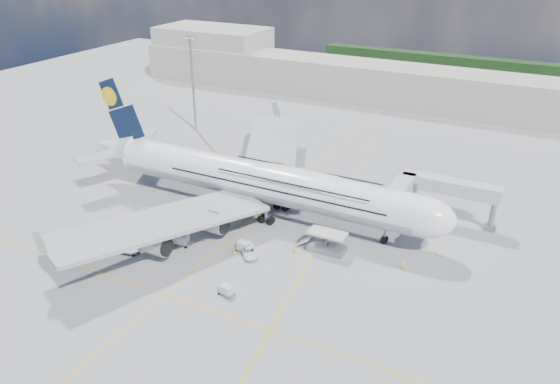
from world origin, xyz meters
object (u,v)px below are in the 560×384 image
at_px(crew_nose, 404,266).
at_px(cone_wing_left_outer, 244,168).
at_px(light_mast, 193,83).
at_px(cone_wing_right_outer, 170,241).
at_px(dolly_row_a, 130,251).
at_px(dolly_row_b, 153,209).
at_px(service_van, 249,252).
at_px(jet_bridge, 430,190).
at_px(dolly_nose_far, 226,290).
at_px(baggage_tug, 167,232).
at_px(cone_wing_left_inner, 294,178).
at_px(cone_tail, 107,169).
at_px(cargo_loader, 326,244).
at_px(dolly_back, 161,215).
at_px(airliner, 261,181).
at_px(crew_loader, 342,236).
at_px(cone_wing_right_inner, 203,240).
at_px(dolly_nose_near, 243,246).
at_px(catering_truck_outer, 262,146).
at_px(dolly_row_c, 181,239).
at_px(catering_truck_inner, 269,182).
at_px(crew_wing, 157,248).
at_px(cone_nose, 436,254).
at_px(crew_van, 294,249).
at_px(crew_tug, 233,250).

xyz_separation_m(crew_nose, cone_wing_left_outer, (-44.66, 24.28, -0.54)).
distance_m(light_mast, cone_wing_right_outer, 62.28).
relative_size(dolly_row_a, dolly_row_b, 1.04).
height_order(light_mast, service_van, light_mast).
xyz_separation_m(jet_bridge, dolly_nose_far, (-21.45, -36.68, -5.96)).
distance_m(baggage_tug, cone_wing_left_inner, 34.44).
height_order(light_mast, cone_tail, light_mast).
relative_size(cargo_loader, dolly_back, 2.85).
distance_m(jet_bridge, cone_wing_left_inner, 32.58).
xyz_separation_m(dolly_row_a, crew_nose, (43.14, 16.35, 0.46)).
relative_size(cone_wing_left_inner, cone_wing_left_outer, 0.86).
distance_m(airliner, crew_loader, 18.98).
xyz_separation_m(cone_wing_right_inner, cone_tail, (-38.11, 16.46, 0.04)).
height_order(service_van, cone_wing_right_inner, service_van).
bearing_deg(crew_loader, dolly_nose_near, -92.79).
xyz_separation_m(service_van, cone_wing_left_inner, (-7.16, 32.10, -0.46)).
relative_size(airliner, light_mast, 3.10).
bearing_deg(cargo_loader, dolly_row_a, -151.44).
xyz_separation_m(light_mast, dolly_nose_near, (44.21, -48.68, -12.25)).
distance_m(cone_wing_right_inner, cone_tail, 41.51).
height_order(catering_truck_outer, cone_wing_right_outer, catering_truck_outer).
height_order(dolly_row_a, dolly_row_c, dolly_row_c).
xyz_separation_m(dolly_back, service_van, (21.47, -3.50, -0.23)).
bearing_deg(jet_bridge, cargo_loader, -125.75).
xyz_separation_m(light_mast, cone_wing_right_inner, (36.15, -49.30, -12.96)).
bearing_deg(cargo_loader, cone_wing_left_inner, 126.37).
height_order(crew_nose, cone_wing_right_inner, crew_nose).
bearing_deg(baggage_tug, jet_bridge, 29.07).
height_order(catering_truck_inner, catering_truck_outer, catering_truck_outer).
xyz_separation_m(crew_nose, crew_wing, (-38.97, -14.34, 0.18)).
bearing_deg(dolly_nose_far, cone_nose, 55.20).
xyz_separation_m(airliner, baggage_tug, (-11.11, -15.49, -6.08)).
bearing_deg(dolly_row_c, cone_wing_left_outer, 92.16).
relative_size(catering_truck_inner, cone_wing_left_inner, 12.34).
bearing_deg(crew_van, catering_truck_inner, 8.06).
height_order(service_van, crew_loader, crew_loader).
relative_size(crew_nose, crew_tug, 1.04).
relative_size(dolly_row_a, crew_van, 2.18).
bearing_deg(cargo_loader, dolly_back, -173.21).
bearing_deg(cargo_loader, crew_van, -146.26).
bearing_deg(jet_bridge, cone_wing_right_inner, -143.13).
xyz_separation_m(service_van, cone_wing_right_outer, (-14.54, -2.82, -0.45)).
distance_m(cargo_loader, crew_nose, 13.61).
bearing_deg(service_van, dolly_row_a, 164.37).
xyz_separation_m(catering_truck_outer, crew_loader, (33.21, -30.77, -0.98)).
height_order(dolly_row_b, crew_nose, crew_nose).
height_order(crew_van, cone_wing_right_outer, crew_van).
height_order(airliner, cone_wing_right_inner, airliner).
bearing_deg(cone_wing_left_outer, dolly_nose_far, -62.39).
bearing_deg(catering_truck_inner, dolly_row_a, -109.53).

